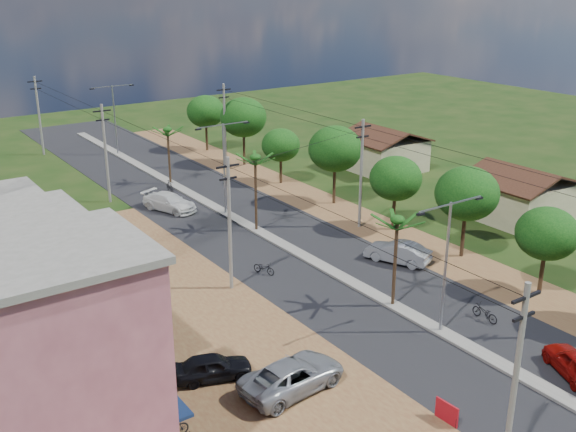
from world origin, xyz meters
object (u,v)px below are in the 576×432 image
Objects in this scene: car_red_near at (576,364)px; roadside_sign at (447,413)px; car_silver_mid at (398,253)px; moto_rider_east at (485,313)px; car_parked_dark at (213,368)px; car_white_far at (170,203)px; car_parked_silver at (293,376)px.

car_red_near is 3.35× the size of roadside_sign.
moto_rider_east is (-1.74, -9.36, -0.29)m from car_silver_mid.
moto_rider_east is at bearing -84.14° from car_parked_dark.
car_parked_dark is at bearing -12.37° from moto_rider_east.
car_white_far is at bearing -55.80° from car_red_near.
car_silver_mid is 18.99m from car_parked_dark.
car_red_near is 0.92× the size of car_silver_mid.
car_white_far is 29.93m from moto_rider_east.
car_red_near is 0.77× the size of car_parked_silver.
car_parked_dark is (-18.17, -5.54, -0.10)m from car_silver_mid.
roadside_sign is at bearing -123.46° from car_parked_dark.
car_parked_silver is at bearing 5.50° from car_silver_mid.
car_white_far is at bearing -90.51° from car_silver_mid.
moto_rider_east is (16.43, -3.82, -0.19)m from car_parked_dark.
car_silver_mid is (2.70, 16.04, 0.04)m from car_red_near.
car_red_near is 0.83× the size of car_white_far.
roadside_sign is at bearing 31.45° from moto_rider_east.
car_red_near is at bearing -103.00° from car_white_far.
roadside_sign reaches higher than moto_rider_east.
car_red_near is 18.70m from car_parked_dark.
roadside_sign is (-9.25, -5.50, 0.04)m from moto_rider_east.
car_red_near is 2.32× the size of moto_rider_east.
roadside_sign is (4.35, -6.21, -0.25)m from car_parked_silver.
car_white_far is at bearing -76.09° from moto_rider_east.
car_silver_mid is 0.90× the size of car_white_far.
car_white_far reaches higher than car_red_near.
car_white_far is 2.79× the size of moto_rider_east.
car_silver_mid is at bearing -66.12° from car_parked_silver.
car_white_far is 34.73m from roadside_sign.
moto_rider_east is at bearing 55.57° from car_silver_mid.
car_red_near is at bearing -11.16° from roadside_sign.
car_silver_mid reaches higher than roadside_sign.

